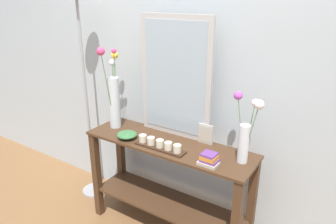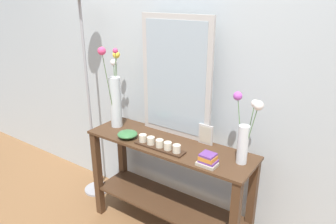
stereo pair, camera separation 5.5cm
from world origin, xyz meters
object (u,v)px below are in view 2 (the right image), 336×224
at_px(console_table, 168,177).
at_px(tall_vase_left, 115,95).
at_px(mirror_leaning, 176,78).
at_px(book_stack, 208,160).
at_px(candle_tray, 159,145).
at_px(picture_frame_small, 206,135).
at_px(floor_lamp, 85,63).
at_px(decorative_bowl, 127,134).
at_px(vase_right, 245,132).

distance_m(console_table, tall_vase_left, 0.78).
distance_m(mirror_leaning, book_stack, 0.66).
xyz_separation_m(candle_tray, picture_frame_small, (0.24, 0.25, 0.05)).
bearing_deg(tall_vase_left, candle_tray, -13.49).
bearing_deg(floor_lamp, decorative_bowl, -15.31).
distance_m(tall_vase_left, floor_lamp, 0.42).
distance_m(vase_right, decorative_bowl, 0.90).
xyz_separation_m(candle_tray, book_stack, (0.39, -0.01, 0.01)).
xyz_separation_m(mirror_leaning, picture_frame_small, (0.28, -0.02, -0.38)).
bearing_deg(picture_frame_small, candle_tray, -133.97).
distance_m(vase_right, picture_frame_small, 0.37).
height_order(console_table, floor_lamp, floor_lamp).
height_order(mirror_leaning, tall_vase_left, mirror_leaning).
height_order(tall_vase_left, candle_tray, tall_vase_left).
xyz_separation_m(picture_frame_small, floor_lamp, (-1.13, -0.08, 0.40)).
bearing_deg(candle_tray, floor_lamp, 169.54).
distance_m(book_stack, floor_lamp, 1.37).
distance_m(console_table, candle_tray, 0.34).
distance_m(console_table, book_stack, 0.53).
xyz_separation_m(mirror_leaning, tall_vase_left, (-0.49, -0.14, -0.19)).
height_order(vase_right, book_stack, vase_right).
distance_m(mirror_leaning, picture_frame_small, 0.47).
relative_size(tall_vase_left, candle_tray, 1.72).
relative_size(mirror_leaning, candle_tray, 2.31).
relative_size(mirror_leaning, tall_vase_left, 1.34).
xyz_separation_m(console_table, book_stack, (0.39, -0.12, 0.33)).
distance_m(tall_vase_left, candle_tray, 0.59).
bearing_deg(picture_frame_small, decorative_bowl, -155.62).
distance_m(mirror_leaning, tall_vase_left, 0.54).
distance_m(console_table, vase_right, 0.76).
height_order(picture_frame_small, floor_lamp, floor_lamp).
bearing_deg(tall_vase_left, picture_frame_small, 8.90).
bearing_deg(tall_vase_left, mirror_leaning, 15.94).
bearing_deg(book_stack, vase_right, 44.02).
xyz_separation_m(tall_vase_left, vase_right, (1.09, 0.02, -0.05)).
bearing_deg(vase_right, candle_tray, -165.16).
distance_m(candle_tray, decorative_bowl, 0.30).
bearing_deg(decorative_bowl, vase_right, 9.61).
xyz_separation_m(console_table, candle_tray, (-0.00, -0.11, 0.33)).
xyz_separation_m(mirror_leaning, decorative_bowl, (-0.26, -0.26, -0.42)).
xyz_separation_m(candle_tray, floor_lamp, (-0.89, 0.16, 0.45)).
relative_size(console_table, vase_right, 2.89).
bearing_deg(console_table, book_stack, -17.05).
bearing_deg(tall_vase_left, console_table, -2.32).
bearing_deg(vase_right, picture_frame_small, 163.17).
relative_size(vase_right, book_stack, 3.47).
xyz_separation_m(picture_frame_small, decorative_bowl, (-0.54, -0.24, -0.05)).
relative_size(mirror_leaning, book_stack, 6.92).
height_order(console_table, tall_vase_left, tall_vase_left).
bearing_deg(tall_vase_left, decorative_bowl, -28.51).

